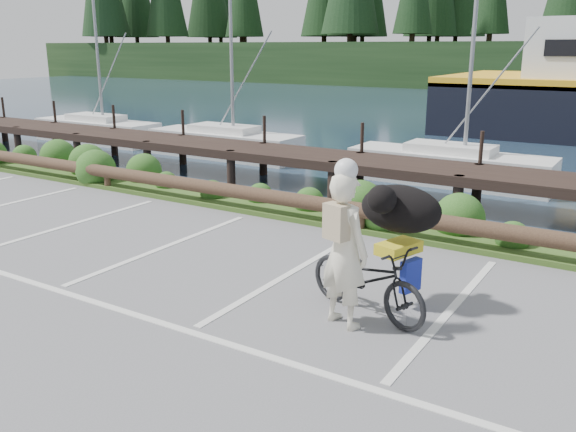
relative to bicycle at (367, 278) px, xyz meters
The scene contains 6 objects.
ground 2.16m from the bicycle, 142.47° to the right, with size 72.00×72.00×0.00m, color #5F5F62.
vegetation_strip 4.38m from the bicycle, 112.51° to the left, with size 34.00×1.60×0.10m, color #3D5B21.
log_rail 3.75m from the bicycle, 116.65° to the left, with size 32.00×0.30×0.60m, color #443021, non-canonical shape.
bicycle is the anchor object (origin of this frame).
cyclist 0.67m from the bicycle, 107.22° to the right, with size 0.73×0.48×2.01m, color #EDE5C8.
dog 1.05m from the bicycle, 72.78° to the left, with size 1.14×0.56×0.66m, color black.
Camera 1 is at (4.78, -5.68, 3.48)m, focal length 38.00 mm.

